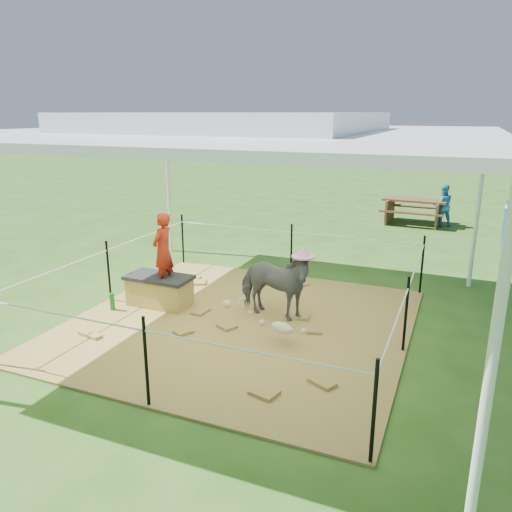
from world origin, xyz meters
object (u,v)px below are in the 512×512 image
at_px(distant_person, 443,205).
at_px(woman, 163,244).
at_px(straw_bale, 160,292).
at_px(picnic_table_near, 414,211).
at_px(green_bottle, 112,302).
at_px(pony, 274,285).
at_px(foal, 282,326).

bearing_deg(distant_person, woman, 45.05).
height_order(straw_bale, picnic_table_near, picnic_table_near).
relative_size(straw_bale, picnic_table_near, 0.58).
bearing_deg(straw_bale, picnic_table_near, 68.87).
bearing_deg(straw_bale, green_bottle, -140.71).
bearing_deg(picnic_table_near, woman, -107.57).
distance_m(straw_bale, green_bottle, 0.71).
relative_size(pony, picnic_table_near, 0.74).
height_order(foal, picnic_table_near, picnic_table_near).
relative_size(green_bottle, picnic_table_near, 0.16).
xyz_separation_m(woman, picnic_table_near, (2.89, 7.73, -0.68)).
distance_m(green_bottle, pony, 2.46).
distance_m(green_bottle, distant_person, 9.23).
height_order(woman, foal, woman).
bearing_deg(pony, foal, -144.42).
distance_m(green_bottle, picnic_table_near, 8.91).
distance_m(straw_bale, foal, 2.27).
xyz_separation_m(picnic_table_near, distant_person, (0.71, 0.01, 0.21)).
distance_m(pony, distant_person, 7.77).
relative_size(green_bottle, pony, 0.22).
xyz_separation_m(woman, pony, (1.69, 0.20, -0.48)).
xyz_separation_m(green_bottle, picnic_table_near, (3.54, 8.18, 0.18)).
xyz_separation_m(pony, picnic_table_near, (1.19, 7.52, -0.20)).
bearing_deg(distant_person, straw_bale, 44.44).
distance_m(straw_bale, woman, 0.78).
xyz_separation_m(pony, foal, (0.41, -0.75, -0.25)).
distance_m(woman, foal, 2.29).
distance_m(woman, green_bottle, 1.17).
relative_size(picnic_table_near, distant_person, 1.47).
bearing_deg(pony, woman, 103.93).
distance_m(picnic_table_near, distant_person, 0.74).
relative_size(straw_bale, green_bottle, 3.60).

